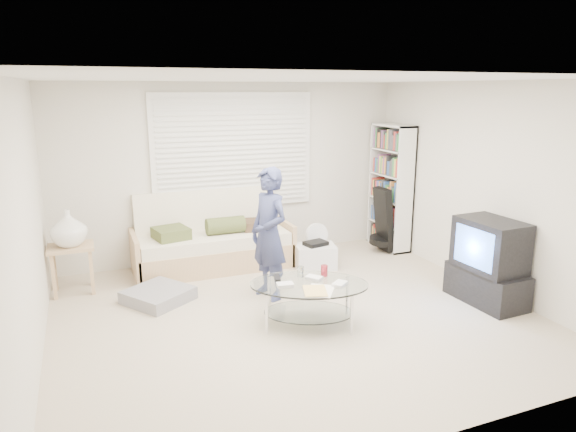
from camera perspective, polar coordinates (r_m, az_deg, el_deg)
name	(u,v)px	position (r m, az deg, el deg)	size (l,w,h in m)	color
ground	(294,315)	(5.71, 0.69, -10.96)	(5.00, 5.00, 0.00)	tan
room_shell	(278,161)	(5.67, -1.14, 6.10)	(5.02, 4.52, 2.51)	silver
window_blinds	(234,151)	(7.31, -6.00, 7.16)	(2.32, 0.08, 1.62)	silver
futon_sofa	(213,243)	(7.14, -8.37, -3.00)	(2.14, 0.86, 1.04)	tan
grey_floor_pillow	(158,295)	(6.22, -14.21, -8.53)	(0.64, 0.64, 0.15)	slate
side_table	(69,232)	(6.59, -23.17, -1.61)	(0.52, 0.42, 1.03)	tan
bookshelf	(390,187)	(7.97, 11.31, 3.14)	(0.30, 0.80, 1.89)	white
guitar_case	(383,224)	(7.82, 10.53, -0.92)	(0.35, 0.36, 0.97)	black
floor_fan	(316,239)	(7.29, 3.12, -2.58)	(0.35, 0.23, 0.57)	white
storage_bin	(315,256)	(7.09, 3.07, -4.43)	(0.61, 0.49, 0.38)	white
tv_unit	(488,263)	(6.30, 21.37, -4.87)	(0.53, 0.92, 0.98)	black
coffee_table	(309,291)	(5.37, 2.39, -8.36)	(1.43, 1.20, 0.58)	silver
standing_person	(269,234)	(5.93, -2.12, -2.00)	(0.57, 0.37, 1.55)	navy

